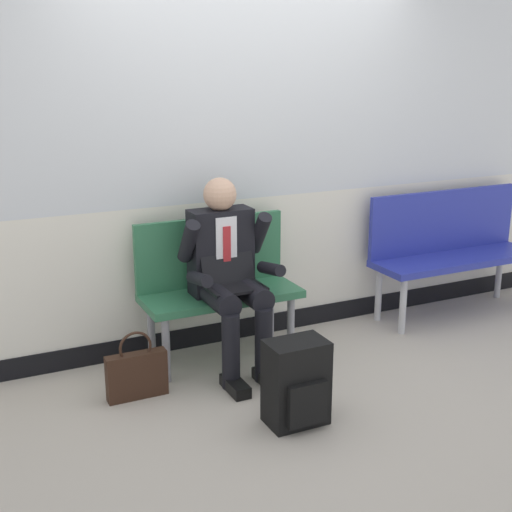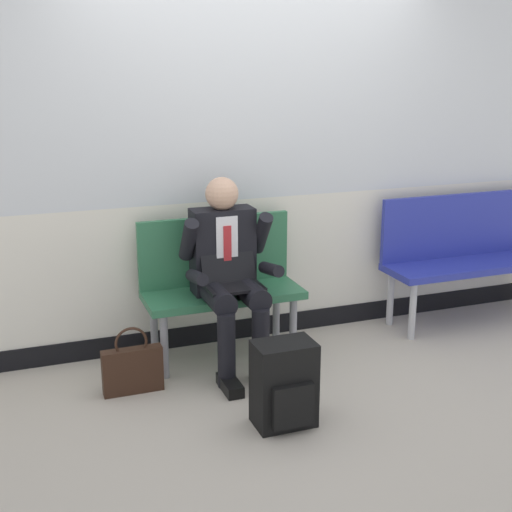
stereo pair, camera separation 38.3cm
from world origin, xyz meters
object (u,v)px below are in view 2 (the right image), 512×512
(backpack, at_px, (284,385))
(handbag, at_px, (133,369))
(bench_with_person, at_px, (220,279))
(person_seated, at_px, (229,271))
(bench_empty, at_px, (468,249))

(backpack, distance_m, handbag, 0.97)
(handbag, bearing_deg, bench_with_person, 28.21)
(bench_with_person, relative_size, backpack, 2.15)
(person_seated, distance_m, handbag, 0.84)
(backpack, bearing_deg, person_seated, 93.02)
(person_seated, bearing_deg, bench_with_person, 90.00)
(bench_with_person, bearing_deg, handbag, -151.79)
(bench_empty, relative_size, handbag, 3.29)
(bench_with_person, bearing_deg, backpack, -87.58)
(bench_with_person, height_order, handbag, bench_with_person)
(bench_empty, height_order, person_seated, person_seated)
(bench_with_person, height_order, backpack, bench_with_person)
(person_seated, xyz_separation_m, handbag, (-0.66, -0.15, -0.50))
(bench_empty, bearing_deg, person_seated, -174.04)
(person_seated, relative_size, handbag, 2.93)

